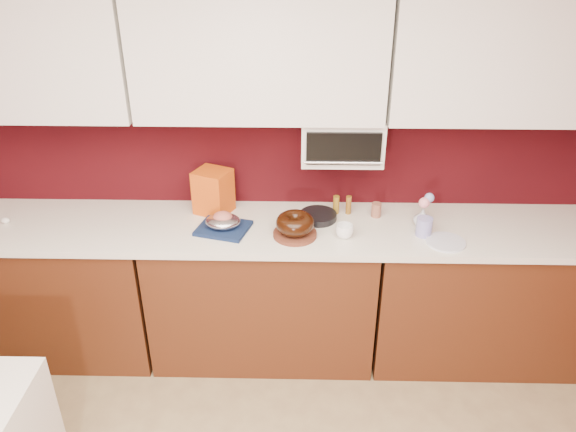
{
  "coord_description": "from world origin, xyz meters",
  "views": [
    {
      "loc": [
        0.22,
        -0.86,
        2.48
      ],
      "look_at": [
        0.16,
        1.84,
        1.02
      ],
      "focal_mm": 35.0,
      "sensor_mm": 36.0,
      "label": 1
    }
  ],
  "objects_px": {
    "flower_vase": "(422,217)",
    "coffee_mug": "(345,230)",
    "toaster_oven": "(342,138)",
    "bundt_cake": "(295,223)",
    "blue_jar": "(424,227)",
    "pandoro_box": "(213,192)",
    "foil_ham_nest": "(223,221)"
  },
  "relations": [
    {
      "from": "pandoro_box",
      "to": "coffee_mug",
      "type": "bearing_deg",
      "value": 3.07
    },
    {
      "from": "toaster_oven",
      "to": "foil_ham_nest",
      "type": "relative_size",
      "value": 2.29
    },
    {
      "from": "foil_ham_nest",
      "to": "blue_jar",
      "type": "bearing_deg",
      "value": -1.61
    },
    {
      "from": "foil_ham_nest",
      "to": "pandoro_box",
      "type": "xyz_separation_m",
      "value": [
        -0.08,
        0.22,
        0.08
      ]
    },
    {
      "from": "pandoro_box",
      "to": "blue_jar",
      "type": "height_order",
      "value": "pandoro_box"
    },
    {
      "from": "flower_vase",
      "to": "coffee_mug",
      "type": "bearing_deg",
      "value": -162.7
    },
    {
      "from": "foil_ham_nest",
      "to": "coffee_mug",
      "type": "bearing_deg",
      "value": -5.61
    },
    {
      "from": "blue_jar",
      "to": "flower_vase",
      "type": "height_order",
      "value": "flower_vase"
    },
    {
      "from": "blue_jar",
      "to": "flower_vase",
      "type": "relative_size",
      "value": 0.9
    },
    {
      "from": "foil_ham_nest",
      "to": "blue_jar",
      "type": "relative_size",
      "value": 1.87
    },
    {
      "from": "bundt_cake",
      "to": "toaster_oven",
      "type": "bearing_deg",
      "value": 46.97
    },
    {
      "from": "flower_vase",
      "to": "blue_jar",
      "type": "bearing_deg",
      "value": -95.4
    },
    {
      "from": "toaster_oven",
      "to": "coffee_mug",
      "type": "bearing_deg",
      "value": -86.49
    },
    {
      "from": "bundt_cake",
      "to": "foil_ham_nest",
      "type": "distance_m",
      "value": 0.41
    },
    {
      "from": "bundt_cake",
      "to": "pandoro_box",
      "type": "distance_m",
      "value": 0.56
    },
    {
      "from": "foil_ham_nest",
      "to": "toaster_oven",
      "type": "bearing_deg",
      "value": 18.1
    },
    {
      "from": "toaster_oven",
      "to": "foil_ham_nest",
      "type": "height_order",
      "value": "toaster_oven"
    },
    {
      "from": "pandoro_box",
      "to": "bundt_cake",
      "type": "bearing_deg",
      "value": -6.03
    },
    {
      "from": "blue_jar",
      "to": "foil_ham_nest",
      "type": "bearing_deg",
      "value": 178.39
    },
    {
      "from": "foil_ham_nest",
      "to": "flower_vase",
      "type": "distance_m",
      "value": 1.13
    },
    {
      "from": "foil_ham_nest",
      "to": "flower_vase",
      "type": "height_order",
      "value": "flower_vase"
    },
    {
      "from": "pandoro_box",
      "to": "toaster_oven",
      "type": "bearing_deg",
      "value": 23.42
    },
    {
      "from": "foil_ham_nest",
      "to": "pandoro_box",
      "type": "height_order",
      "value": "pandoro_box"
    },
    {
      "from": "blue_jar",
      "to": "coffee_mug",
      "type": "bearing_deg",
      "value": -175.45
    },
    {
      "from": "foil_ham_nest",
      "to": "coffee_mug",
      "type": "height_order",
      "value": "coffee_mug"
    },
    {
      "from": "pandoro_box",
      "to": "flower_vase",
      "type": "relative_size",
      "value": 2.26
    },
    {
      "from": "bundt_cake",
      "to": "flower_vase",
      "type": "xyz_separation_m",
      "value": [
        0.73,
        0.13,
        -0.02
      ]
    },
    {
      "from": "bundt_cake",
      "to": "blue_jar",
      "type": "height_order",
      "value": "bundt_cake"
    },
    {
      "from": "coffee_mug",
      "to": "blue_jar",
      "type": "xyz_separation_m",
      "value": [
        0.44,
        0.04,
        0.01
      ]
    },
    {
      "from": "toaster_oven",
      "to": "bundt_cake",
      "type": "bearing_deg",
      "value": -133.03
    },
    {
      "from": "coffee_mug",
      "to": "blue_jar",
      "type": "bearing_deg",
      "value": 4.55
    },
    {
      "from": "bundt_cake",
      "to": "coffee_mug",
      "type": "distance_m",
      "value": 0.28
    }
  ]
}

